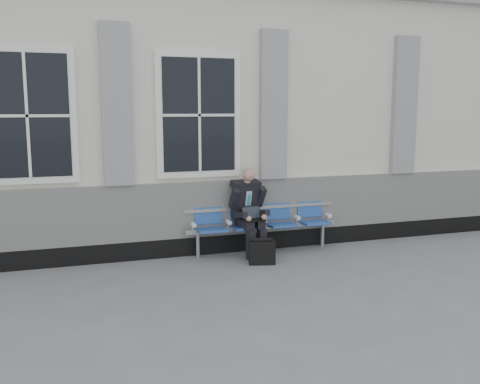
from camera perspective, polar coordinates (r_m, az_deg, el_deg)
name	(u,v)px	position (r m, az deg, el deg)	size (l,w,h in m)	color
ground	(201,284)	(7.35, -4.16, -9.78)	(70.00, 70.00, 0.00)	slate
station_building	(154,115)	(10.37, -9.14, 8.06)	(14.40, 4.40, 4.49)	silver
bench	(262,219)	(8.83, 2.39, -2.88)	(2.60, 0.47, 0.91)	#9EA0A3
businessman	(249,209)	(8.57, 0.92, -1.78)	(0.59, 0.80, 1.42)	black
briefcase	(262,252)	(8.19, 2.37, -6.42)	(0.43, 0.26, 0.41)	black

